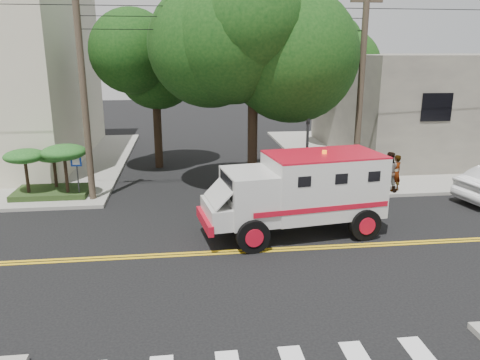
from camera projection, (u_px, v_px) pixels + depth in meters
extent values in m
plane|color=black|center=(236.00, 252.00, 15.35)|extent=(100.00, 100.00, 0.00)
cube|color=gray|center=(422.00, 153.00, 29.81)|extent=(17.00, 17.00, 0.15)
cube|color=#625C54|center=(446.00, 103.00, 29.64)|extent=(14.00, 12.00, 6.00)
cylinder|color=#382D23|center=(84.00, 98.00, 19.23)|extent=(0.28, 0.28, 9.00)
cylinder|color=#382D23|center=(360.00, 94.00, 20.81)|extent=(0.28, 0.28, 9.00)
cylinder|color=black|center=(253.00, 117.00, 20.80)|extent=(0.44, 0.44, 7.00)
sphere|color=black|center=(253.00, 35.00, 19.86)|extent=(5.32, 5.32, 5.32)
sphere|color=black|center=(284.00, 20.00, 19.12)|extent=(4.56, 4.56, 4.56)
cylinder|color=black|center=(157.00, 118.00, 25.73)|extent=(0.44, 0.44, 5.60)
sphere|color=black|center=(155.00, 65.00, 24.98)|extent=(3.92, 3.92, 3.92)
sphere|color=black|center=(170.00, 57.00, 24.43)|extent=(3.36, 3.36, 3.36)
cylinder|color=black|center=(336.00, 104.00, 30.84)|extent=(0.44, 0.44, 5.95)
sphere|color=black|center=(339.00, 57.00, 30.04)|extent=(4.20, 4.20, 4.20)
sphere|color=black|center=(356.00, 50.00, 29.46)|extent=(3.60, 3.60, 3.60)
cylinder|color=#3F3F42|center=(307.00, 158.00, 20.67)|extent=(0.12, 0.12, 3.60)
imported|color=#3F3F42|center=(308.00, 127.00, 20.30)|extent=(0.15, 0.18, 0.90)
cylinder|color=#3F3F42|center=(78.00, 179.00, 20.29)|extent=(0.06, 0.06, 2.00)
cube|color=#0C33A5|center=(76.00, 161.00, 20.02)|extent=(0.45, 0.03, 0.45)
cube|color=#1E3314|center=(52.00, 192.00, 20.91)|extent=(3.20, 2.00, 0.24)
cylinder|color=black|center=(27.00, 175.00, 20.28)|extent=(0.14, 0.14, 1.52)
ellipsoid|color=#144317|center=(24.00, 156.00, 20.05)|extent=(1.73, 1.73, 0.60)
cylinder|color=black|center=(55.00, 172.00, 21.09)|extent=(0.14, 0.14, 1.36)
ellipsoid|color=#144317|center=(53.00, 156.00, 20.89)|extent=(1.55, 1.55, 0.54)
cylinder|color=black|center=(66.00, 173.00, 20.27)|extent=(0.14, 0.14, 1.68)
ellipsoid|color=#144317|center=(64.00, 152.00, 20.01)|extent=(1.91, 1.91, 0.66)
cube|color=silver|center=(323.00, 184.00, 16.66)|extent=(4.25, 2.88, 2.13)
cube|color=silver|center=(249.00, 196.00, 16.03)|extent=(1.93, 2.44, 1.72)
cube|color=black|center=(227.00, 185.00, 15.70)|extent=(0.31, 1.71, 0.71)
cube|color=silver|center=(219.00, 213.00, 15.89)|extent=(1.19, 2.14, 0.71)
cube|color=red|center=(205.00, 221.00, 15.83)|extent=(0.49, 2.18, 0.35)
cube|color=red|center=(324.00, 154.00, 16.37)|extent=(4.25, 2.88, 0.06)
cylinder|color=black|center=(253.00, 236.00, 15.19)|extent=(1.15, 0.48, 1.11)
cylinder|color=black|center=(235.00, 213.00, 17.30)|extent=(1.15, 0.48, 1.11)
cylinder|color=black|center=(365.00, 224.00, 16.22)|extent=(1.15, 0.48, 1.11)
cylinder|color=black|center=(335.00, 204.00, 18.33)|extent=(1.15, 0.48, 1.11)
imported|color=gray|center=(395.00, 173.00, 21.27)|extent=(0.72, 0.61, 1.69)
imported|color=gray|center=(389.00, 172.00, 21.21)|extent=(1.09, 0.98, 1.84)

